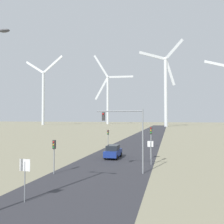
# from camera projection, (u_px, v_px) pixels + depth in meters

# --- Properties ---
(road_surface) EXTENTS (10.00, 240.00, 0.01)m
(road_surface) POSITION_uv_depth(u_px,v_px,m) (140.00, 142.00, 51.90)
(road_surface) COLOR #2D2D33
(road_surface) RESTS_ON ground
(stop_sign_near) EXTENTS (0.81, 0.07, 2.88)m
(stop_sign_near) POSITION_uv_depth(u_px,v_px,m) (25.00, 172.00, 14.63)
(stop_sign_near) COLOR gray
(stop_sign_near) RESTS_ON ground
(stop_sign_far) EXTENTS (0.81, 0.07, 2.46)m
(stop_sign_far) POSITION_uv_depth(u_px,v_px,m) (150.00, 146.00, 30.12)
(stop_sign_far) COLOR gray
(stop_sign_far) RESTS_ON ground
(traffic_light_post_near_left) EXTENTS (0.28, 0.33, 3.40)m
(traffic_light_post_near_left) POSITION_uv_depth(u_px,v_px,m) (54.00, 149.00, 22.06)
(traffic_light_post_near_left) COLOR gray
(traffic_light_post_near_left) RESTS_ON ground
(traffic_light_post_near_right) EXTENTS (0.28, 0.34, 4.60)m
(traffic_light_post_near_right) POSITION_uv_depth(u_px,v_px,m) (151.00, 137.00, 26.33)
(traffic_light_post_near_right) COLOR gray
(traffic_light_post_near_right) RESTS_ON ground
(traffic_light_post_mid_left) EXTENTS (0.28, 0.33, 3.42)m
(traffic_light_post_mid_left) POSITION_uv_depth(u_px,v_px,m) (108.00, 135.00, 40.63)
(traffic_light_post_mid_left) COLOR gray
(traffic_light_post_mid_left) RESTS_ON ground
(traffic_light_post_mid_right) EXTENTS (0.28, 0.33, 3.24)m
(traffic_light_post_mid_right) POSITION_uv_depth(u_px,v_px,m) (151.00, 135.00, 41.94)
(traffic_light_post_mid_right) COLOR gray
(traffic_light_post_mid_right) RESTS_ON ground
(traffic_light_mast_overhead) EXTENTS (5.00, 0.35, 6.60)m
(traffic_light_mast_overhead) POSITION_uv_depth(u_px,v_px,m) (127.00, 127.00, 22.62)
(traffic_light_mast_overhead) COLOR gray
(traffic_light_mast_overhead) RESTS_ON ground
(car_approaching) EXTENTS (1.88, 4.13, 1.83)m
(car_approaching) POSITION_uv_depth(u_px,v_px,m) (113.00, 152.00, 30.75)
(car_approaching) COLOR navy
(car_approaching) RESTS_ON ground
(wind_turbine_far_left) EXTENTS (39.09, 8.97, 55.04)m
(wind_turbine_far_left) POSITION_uv_depth(u_px,v_px,m) (43.00, 92.00, 178.65)
(wind_turbine_far_left) COLOR silver
(wind_turbine_far_left) RESTS_ON ground
(wind_turbine_left) EXTENTS (36.18, 10.13, 65.04)m
(wind_turbine_left) POSITION_uv_depth(u_px,v_px,m) (108.00, 94.00, 204.63)
(wind_turbine_left) COLOR silver
(wind_turbine_left) RESTS_ON ground
(wind_turbine_center) EXTENTS (28.71, 12.63, 59.33)m
(wind_turbine_center) POSITION_uv_depth(u_px,v_px,m) (166.00, 85.00, 144.53)
(wind_turbine_center) COLOR silver
(wind_turbine_center) RESTS_ON ground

